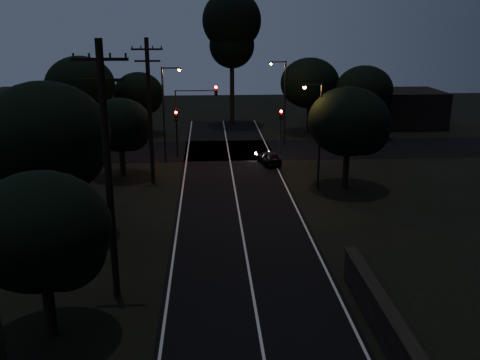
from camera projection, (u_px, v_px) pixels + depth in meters
road_surface at (234, 185)px, 39.38m from camera, size 60.00×70.00×0.03m
utility_pole_mid at (108, 170)px, 21.97m from camera, size 2.20×0.30×11.00m
utility_pole_far at (150, 110)px, 38.29m from camera, size 2.20×0.30×10.50m
tree_left_b at (45, 234)px, 19.33m from camera, size 5.12×5.12×6.51m
tree_left_c at (50, 139)px, 28.32m from camera, size 6.85×6.85×8.65m
tree_left_d at (122, 126)px, 40.42m from camera, size 4.78×4.78×6.06m
tree_far_nw at (140, 94)px, 55.60m from camera, size 5.13×5.13×6.50m
tree_far_w at (83, 87)px, 51.09m from camera, size 6.60×6.60×8.42m
tree_far_ne at (312, 84)px, 56.38m from camera, size 6.24×6.24×7.89m
tree_far_e at (366, 91)px, 53.92m from camera, size 5.75×5.75×7.30m
tree_right_a at (352, 123)px, 37.32m from camera, size 5.72×5.72×7.27m
tall_pine at (232, 29)px, 59.18m from camera, size 6.52×6.52×14.83m
building_left at (39, 111)px, 57.53m from camera, size 10.00×8.00×4.40m
building_right at (399, 108)px, 60.89m from camera, size 9.00×7.00×4.00m
signal_left at (176, 125)px, 46.77m from camera, size 0.28×0.35×4.10m
signal_right at (281, 124)px, 47.31m from camera, size 0.28×0.35×4.10m
signal_mast at (195, 108)px, 46.44m from camera, size 3.70×0.35×6.25m
streetlight_a at (166, 108)px, 44.31m from camera, size 1.66×0.26×8.00m
streetlight_b at (283, 97)px, 50.67m from camera, size 1.66×0.26×8.00m
streetlight_c at (318, 129)px, 37.40m from camera, size 1.46×0.26×7.50m
car at (269, 157)px, 44.86m from camera, size 2.12×3.62×1.16m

